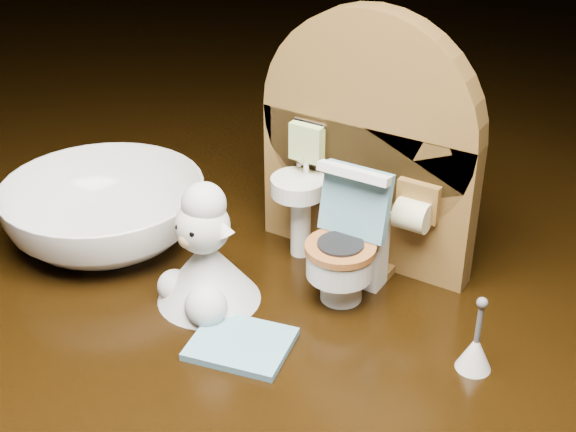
# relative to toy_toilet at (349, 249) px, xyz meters

# --- Properties ---
(backdrop_panel) EXTENTS (0.13, 0.05, 0.15)m
(backdrop_panel) POSITION_rel_toy_toilet_xyz_m (-0.01, 0.04, 0.04)
(backdrop_panel) COLOR brown
(backdrop_panel) RESTS_ON ground
(toy_toilet) EXTENTS (0.04, 0.05, 0.08)m
(toy_toilet) POSITION_rel_toy_toilet_xyz_m (0.00, 0.00, 0.00)
(toy_toilet) COLOR white
(toy_toilet) RESTS_ON ground
(bath_mat) EXTENTS (0.06, 0.05, 0.00)m
(bath_mat) POSITION_rel_toy_toilet_xyz_m (-0.02, -0.07, -0.03)
(bath_mat) COLOR #619BB2
(bath_mat) RESTS_ON ground
(toilet_brush) EXTENTS (0.02, 0.02, 0.04)m
(toilet_brush) POSITION_rel_toy_toilet_xyz_m (0.08, -0.02, -0.02)
(toilet_brush) COLOR white
(toilet_brush) RESTS_ON ground
(plush_lamb) EXTENTS (0.06, 0.06, 0.07)m
(plush_lamb) POSITION_rel_toy_toilet_xyz_m (-0.06, -0.05, -0.00)
(plush_lamb) COLOR silver
(plush_lamb) RESTS_ON ground
(ceramic_bowl) EXTENTS (0.14, 0.14, 0.04)m
(ceramic_bowl) POSITION_rel_toy_toilet_xyz_m (-0.15, -0.03, -0.01)
(ceramic_bowl) COLOR white
(ceramic_bowl) RESTS_ON ground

